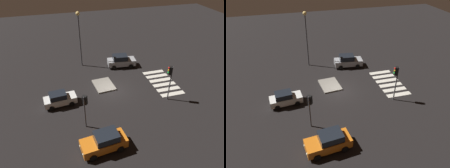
% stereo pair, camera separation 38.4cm
% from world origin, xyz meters
% --- Properties ---
extents(ground_plane, '(80.00, 80.00, 0.00)m').
position_xyz_m(ground_plane, '(0.00, 0.00, 0.00)').
color(ground_plane, black).
extents(traffic_island, '(3.47, 2.73, 0.18)m').
position_xyz_m(traffic_island, '(1.41, 0.75, 0.09)').
color(traffic_island, gray).
rests_on(traffic_island, ground).
extents(car_orange, '(2.34, 4.38, 1.84)m').
position_xyz_m(car_orange, '(-8.90, 3.26, 0.91)').
color(car_orange, orange).
rests_on(car_orange, ground).
extents(car_silver, '(2.38, 4.43, 1.86)m').
position_xyz_m(car_silver, '(6.04, -3.19, 0.91)').
color(car_silver, '#9EA0A5').
rests_on(car_silver, ground).
extents(car_white, '(2.06, 3.88, 1.63)m').
position_xyz_m(car_white, '(-1.09, 6.67, 0.80)').
color(car_white, silver).
rests_on(car_white, ground).
extents(traffic_light_west, '(0.53, 0.54, 3.81)m').
position_xyz_m(traffic_light_west, '(-5.48, 4.32, 2.89)').
color(traffic_light_west, '#47474C').
rests_on(traffic_light_west, ground).
extents(traffic_light_south, '(0.54, 0.53, 4.47)m').
position_xyz_m(traffic_light_south, '(-3.57, -5.90, 3.38)').
color(traffic_light_south, '#47474C').
rests_on(traffic_light_south, ground).
extents(street_lamp, '(0.56, 0.56, 8.29)m').
position_xyz_m(street_lamp, '(7.99, 2.61, 5.59)').
color(street_lamp, '#47474C').
rests_on(street_lamp, ground).
extents(crosswalk_near, '(6.45, 3.20, 0.02)m').
position_xyz_m(crosswalk_near, '(-0.00, -7.21, 0.01)').
color(crosswalk_near, silver).
rests_on(crosswalk_near, ground).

